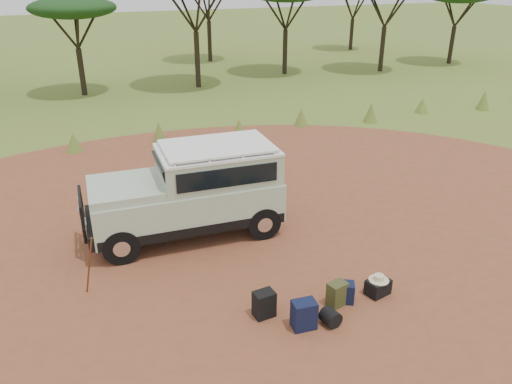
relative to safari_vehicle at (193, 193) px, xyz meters
name	(u,v)px	position (x,y,z in m)	size (l,w,h in m)	color
ground	(240,264)	(0.57, -1.79, -1.09)	(140.00, 140.00, 0.00)	olive
dirt_clearing	(240,264)	(0.57, -1.79, -1.08)	(23.00, 23.00, 0.01)	brown
grass_fringe	(163,135)	(0.68, 6.88, -0.68)	(36.60, 1.60, 0.90)	olive
safari_vehicle	(193,193)	(0.00, 0.00, 0.00)	(4.74, 2.03, 2.25)	#AABFA3
walking_staff	(89,266)	(-2.59, -1.79, -0.38)	(0.04, 0.04, 1.48)	brown
backpack_black	(264,304)	(0.37, -3.65, -0.82)	(0.39, 0.29, 0.53)	black
backpack_navy	(304,315)	(0.92, -4.23, -0.80)	(0.43, 0.31, 0.57)	#111737
backpack_olive	(337,294)	(1.83, -3.86, -0.84)	(0.36, 0.26, 0.51)	#414620
duffel_navy	(344,292)	(2.02, -3.81, -0.87)	(0.38, 0.28, 0.43)	#111737
hard_case	(378,287)	(2.78, -3.86, -0.92)	(0.47, 0.33, 0.33)	black
stuff_sack	(330,317)	(1.42, -4.33, -0.93)	(0.32, 0.32, 0.32)	black
safari_hat	(379,278)	(2.78, -3.86, -0.71)	(0.41, 0.41, 0.12)	beige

